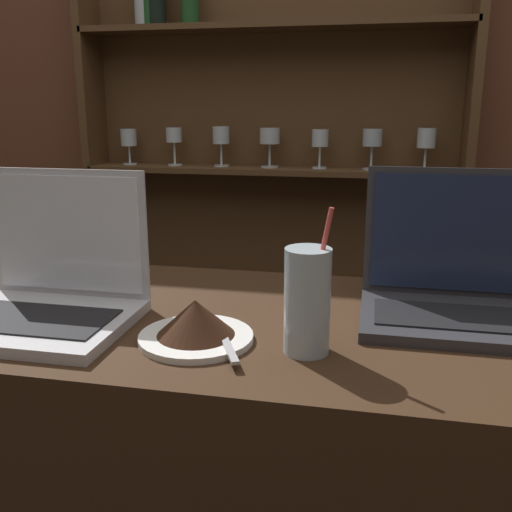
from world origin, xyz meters
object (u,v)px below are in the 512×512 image
(laptop_far, at_px, (455,285))
(cake_plate, at_px, (196,323))
(laptop_near, at_px, (48,288))
(water_glass, at_px, (307,301))

(laptop_far, bearing_deg, cake_plate, -155.05)
(cake_plate, bearing_deg, laptop_far, 24.95)
(laptop_near, height_order, water_glass, laptop_near)
(laptop_far, bearing_deg, water_glass, -140.24)
(laptop_near, distance_m, cake_plate, 0.27)
(laptop_far, relative_size, cake_plate, 1.70)
(laptop_near, xyz_separation_m, cake_plate, (0.27, -0.04, -0.02))
(laptop_far, bearing_deg, laptop_near, -167.74)
(water_glass, bearing_deg, cake_plate, 178.45)
(cake_plate, relative_size, water_glass, 0.84)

